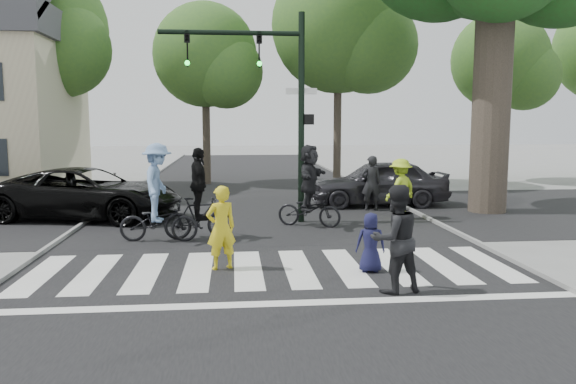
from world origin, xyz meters
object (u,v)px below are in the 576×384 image
cyclist_left (158,199)px  cyclist_mid (199,201)px  car_suv (87,193)px  pedestrian_woman (221,228)px  pedestrian_child (371,242)px  pedestrian_adult (395,239)px  cyclist_right (309,190)px  car_grey (378,183)px  traffic_signal (272,87)px

cyclist_left → cyclist_mid: (0.98, 0.27, -0.11)m
cyclist_mid → car_suv: 4.77m
pedestrian_woman → car_suv: size_ratio=0.30×
pedestrian_woman → cyclist_left: size_ratio=0.70×
pedestrian_child → pedestrian_adult: pedestrian_adult is taller
pedestrian_adult → cyclist_right: bearing=-98.4°
cyclist_mid → car_suv: bearing=137.8°
car_grey → pedestrian_adult: bearing=-12.2°
pedestrian_child → cyclist_right: cyclist_right is taller
car_grey → pedestrian_woman: bearing=-32.4°
pedestrian_adult → car_suv: 10.80m
traffic_signal → car_grey: (3.95, 2.99, -3.08)m
car_grey → cyclist_right: bearing=-37.6°
traffic_signal → pedestrian_child: (1.53, -5.62, -3.31)m
car_suv → pedestrian_adult: bearing=-126.0°
pedestrian_child → pedestrian_woman: bearing=-2.1°
pedestrian_woman → cyclist_right: size_ratio=0.73×
pedestrian_adult → pedestrian_woman: bearing=-45.7°
pedestrian_child → car_grey: 8.95m
pedestrian_woman → car_grey: bearing=-145.7°
cyclist_left → car_grey: (6.91, 5.31, -0.23)m
traffic_signal → pedestrian_adult: size_ratio=3.20×
cyclist_right → car_suv: (-6.51, 1.88, -0.25)m
pedestrian_woman → car_suv: 7.52m
pedestrian_child → pedestrian_adult: 1.38m
pedestrian_adult → cyclist_left: size_ratio=0.77×
pedestrian_adult → car_grey: size_ratio=0.39×
pedestrian_adult → cyclist_right: size_ratio=0.81×
cyclist_left → car_suv: 4.32m
cyclist_mid → car_grey: bearing=40.4°
cyclist_mid → cyclist_right: cyclist_right is taller
cyclist_left → pedestrian_adult: bearing=-45.2°
car_grey → car_suv: bearing=-78.1°
cyclist_right → car_suv: 6.78m
cyclist_mid → car_grey: size_ratio=0.48×
pedestrian_adult → cyclist_left: bearing=-59.5°
pedestrian_woman → traffic_signal: bearing=-127.5°
traffic_signal → pedestrian_adult: 7.73m
traffic_signal → cyclist_mid: 4.11m
pedestrian_adult → car_grey: (2.32, 9.94, -0.12)m
cyclist_right → car_suv: cyclist_right is taller
pedestrian_child → car_grey: size_ratio=0.25×
cyclist_right → car_grey: 4.75m
pedestrian_woman → car_suv: bearing=-79.0°
cyclist_right → car_grey: (2.96, 3.71, -0.21)m
traffic_signal → pedestrian_woman: 6.12m
cyclist_mid → pedestrian_adult: bearing=-53.6°
cyclist_mid → pedestrian_woman: bearing=-78.7°
pedestrian_child → car_suv: 9.78m
car_suv → cyclist_left: bearing=-131.1°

